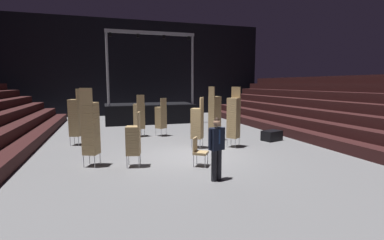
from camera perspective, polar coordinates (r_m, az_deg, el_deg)
ground_plane at (r=10.86m, az=-0.41°, el=-7.36°), size 22.00×30.00×0.10m
arena_end_wall at (r=25.28m, az=-10.38°, el=10.13°), size 22.00×0.30×8.00m
bleacher_bank_right at (r=15.92m, az=28.69°, el=2.36°), size 5.25×24.00×3.15m
stage_riser at (r=20.29m, az=-8.47°, el=1.64°), size 6.03×3.07×6.01m
man_with_tie at (r=7.93m, az=4.97°, el=-5.00°), size 0.57×0.34×1.78m
chair_stack_front_left at (r=14.78m, az=-10.50°, el=0.85°), size 0.57×0.57×2.14m
chair_stack_front_right at (r=9.79m, az=-19.62°, el=-1.45°), size 0.59×0.59×2.56m
chair_stack_mid_left at (r=9.42m, az=-11.60°, el=-3.84°), size 0.53×0.53×1.79m
chair_stack_mid_right at (r=13.58m, az=4.54°, el=1.28°), size 0.55×0.55×2.56m
chair_stack_mid_centre at (r=11.93m, az=1.07°, el=-0.55°), size 0.62×0.62×2.14m
chair_stack_rear_left at (r=16.58m, az=-20.27°, el=0.91°), size 0.62×0.62×1.96m
chair_stack_rear_right at (r=13.46m, az=-22.27°, el=0.52°), size 0.57×0.57×2.48m
chair_stack_rear_centre at (r=14.79m, az=-6.22°, el=0.60°), size 0.61×0.61×1.96m
chair_stack_aisle_left at (r=12.18m, az=8.31°, el=0.54°), size 0.62×0.62×2.56m
equipment_road_case at (r=14.10m, az=15.63°, el=-3.02°), size 1.04×0.84×0.48m
loose_chair_near_man at (r=9.40m, az=1.34°, el=-6.01°), size 0.61×0.61×0.95m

